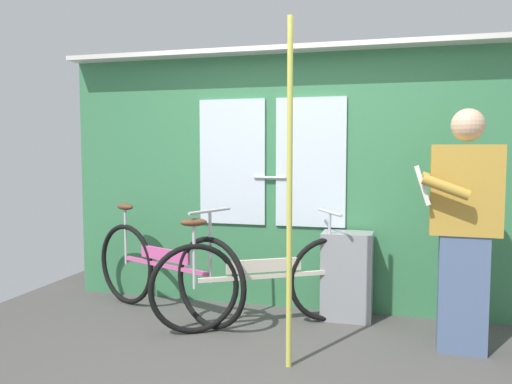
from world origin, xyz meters
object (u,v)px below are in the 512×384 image
bicycle_leaning_behind (164,270)px  trash_bin_by_wall (347,276)px  handrail_pole (289,196)px  passenger_reading_newspaper (463,225)px  bicycle_near_door (263,281)px

bicycle_leaning_behind → trash_bin_by_wall: 1.51m
trash_bin_by_wall → handrail_pole: size_ratio=0.33×
passenger_reading_newspaper → handrail_pole: 1.24m
bicycle_near_door → bicycle_leaning_behind: bicycle_leaning_behind is taller
bicycle_near_door → bicycle_leaning_behind: size_ratio=0.95×
handrail_pole → bicycle_near_door: bearing=117.1°
bicycle_leaning_behind → handrail_pole: bearing=-8.2°
trash_bin_by_wall → bicycle_near_door: bearing=-147.6°
passenger_reading_newspaper → trash_bin_by_wall: bearing=-29.8°
bicycle_near_door → passenger_reading_newspaper: passenger_reading_newspaper is taller
bicycle_leaning_behind → trash_bin_by_wall: (1.48, 0.30, -0.03)m
bicycle_near_door → trash_bin_by_wall: bicycle_near_door is taller
bicycle_near_door → trash_bin_by_wall: 0.72m
bicycle_near_door → bicycle_leaning_behind: 0.88m
passenger_reading_newspaper → handrail_pole: (-1.08, -0.56, 0.22)m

